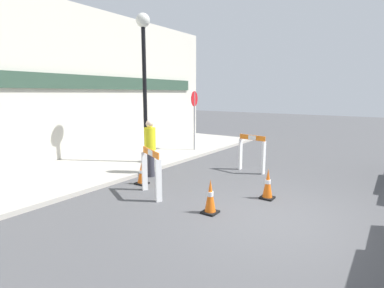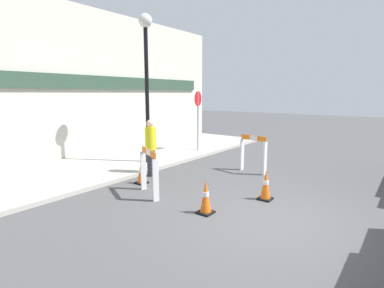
% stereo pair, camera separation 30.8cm
% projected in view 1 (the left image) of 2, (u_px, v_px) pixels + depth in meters
% --- Properties ---
extents(ground_plane, '(60.00, 60.00, 0.00)m').
position_uv_depth(ground_plane, '(284.00, 224.00, 5.54)').
color(ground_plane, '#4C4C4F').
extents(sidewalk_slab, '(18.00, 3.53, 0.11)m').
position_uv_depth(sidewalk_slab, '(79.00, 172.00, 9.05)').
color(sidewalk_slab, '#ADA89E').
rests_on(sidewalk_slab, ground_plane).
extents(storefront_facade, '(18.00, 0.22, 5.50)m').
position_uv_depth(storefront_facade, '(39.00, 82.00, 9.63)').
color(storefront_facade, beige).
rests_on(storefront_facade, ground_plane).
extents(streetlamp_post, '(0.44, 0.44, 4.76)m').
position_uv_depth(streetlamp_post, '(144.00, 68.00, 9.59)').
color(streetlamp_post, black).
rests_on(streetlamp_post, sidewalk_slab).
extents(stop_sign, '(0.59, 0.12, 2.37)m').
position_uv_depth(stop_sign, '(194.00, 111.00, 12.01)').
color(stop_sign, gray).
rests_on(stop_sign, sidewalk_slab).
extents(barricade_0, '(0.57, 0.94, 1.11)m').
position_uv_depth(barricade_0, '(151.00, 170.00, 7.00)').
color(barricade_0, white).
rests_on(barricade_0, ground_plane).
extents(barricade_1, '(0.28, 0.90, 1.14)m').
position_uv_depth(barricade_1, '(252.00, 152.00, 9.15)').
color(barricade_1, white).
rests_on(barricade_1, ground_plane).
extents(traffic_cone_0, '(0.30, 0.30, 0.71)m').
position_uv_depth(traffic_cone_0, '(210.00, 197.00, 6.00)').
color(traffic_cone_0, black).
rests_on(traffic_cone_0, ground_plane).
extents(traffic_cone_1, '(0.30, 0.30, 0.70)m').
position_uv_depth(traffic_cone_1, '(268.00, 184.00, 6.84)').
color(traffic_cone_1, black).
rests_on(traffic_cone_1, ground_plane).
extents(traffic_cone_2, '(0.30, 0.30, 0.59)m').
position_uv_depth(traffic_cone_2, '(142.00, 174.00, 7.95)').
color(traffic_cone_2, black).
rests_on(traffic_cone_2, ground_plane).
extents(person_worker, '(0.40, 0.40, 1.65)m').
position_uv_depth(person_worker, '(150.00, 146.00, 8.59)').
color(person_worker, '#33333D').
rests_on(person_worker, ground_plane).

